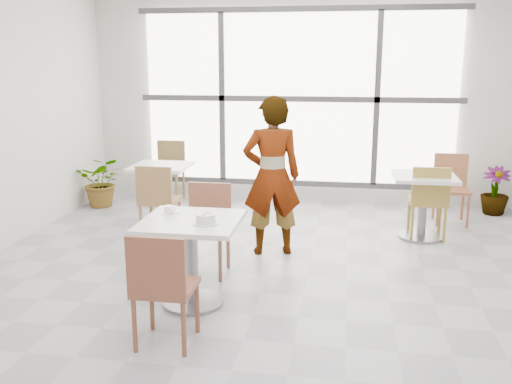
# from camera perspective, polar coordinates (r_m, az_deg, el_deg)

# --- Properties ---
(floor) EXTENTS (7.00, 7.00, 0.00)m
(floor) POSITION_cam_1_polar(r_m,az_deg,el_deg) (5.12, 0.55, -10.19)
(floor) COLOR #9E9EA5
(floor) RESTS_ON ground
(wall_back) EXTENTS (6.00, 0.00, 6.00)m
(wall_back) POSITION_cam_1_polar(r_m,az_deg,el_deg) (8.20, 4.31, 9.41)
(wall_back) COLOR silver
(wall_back) RESTS_ON ground
(wall_front) EXTENTS (6.00, 0.00, 6.00)m
(wall_front) POSITION_cam_1_polar(r_m,az_deg,el_deg) (1.45, -20.98, -9.20)
(wall_front) COLOR silver
(wall_front) RESTS_ON ground
(window) EXTENTS (4.60, 0.07, 2.52)m
(window) POSITION_cam_1_polar(r_m,az_deg,el_deg) (8.13, 4.27, 9.38)
(window) COLOR white
(window) RESTS_ON ground
(main_table) EXTENTS (0.80, 0.80, 0.75)m
(main_table) POSITION_cam_1_polar(r_m,az_deg,el_deg) (4.76, -6.52, -5.41)
(main_table) COLOR white
(main_table) RESTS_ON ground
(chair_near) EXTENTS (0.42, 0.42, 0.87)m
(chair_near) POSITION_cam_1_polar(r_m,az_deg,el_deg) (4.08, -9.51, -9.03)
(chair_near) COLOR brown
(chair_near) RESTS_ON ground
(chair_far) EXTENTS (0.42, 0.42, 0.87)m
(chair_far) POSITION_cam_1_polar(r_m,az_deg,el_deg) (5.50, -4.92, -3.04)
(chair_far) COLOR brown
(chair_far) RESTS_ON ground
(oatmeal_bowl) EXTENTS (0.21, 0.21, 0.10)m
(oatmeal_bowl) POSITION_cam_1_polar(r_m,az_deg,el_deg) (4.55, -5.10, -2.68)
(oatmeal_bowl) COLOR silver
(oatmeal_bowl) RESTS_ON main_table
(coffee_cup) EXTENTS (0.16, 0.13, 0.07)m
(coffee_cup) POSITION_cam_1_polar(r_m,az_deg,el_deg) (4.89, -8.78, -1.82)
(coffee_cup) COLOR white
(coffee_cup) RESTS_ON main_table
(person) EXTENTS (0.70, 0.55, 1.69)m
(person) POSITION_cam_1_polar(r_m,az_deg,el_deg) (5.93, 1.62, 1.60)
(person) COLOR black
(person) RESTS_ON ground
(bg_table_left) EXTENTS (0.70, 0.70, 0.75)m
(bg_table_left) POSITION_cam_1_polar(r_m,az_deg,el_deg) (7.23, -9.56, 0.65)
(bg_table_left) COLOR white
(bg_table_left) RESTS_ON ground
(bg_table_right) EXTENTS (0.70, 0.70, 0.75)m
(bg_table_right) POSITION_cam_1_polar(r_m,az_deg,el_deg) (6.79, 16.56, -0.54)
(bg_table_right) COLOR silver
(bg_table_right) RESTS_ON ground
(bg_chair_left_near) EXTENTS (0.42, 0.42, 0.87)m
(bg_chair_left_near) POSITION_cam_1_polar(r_m,az_deg,el_deg) (6.60, -9.93, -0.45)
(bg_chair_left_near) COLOR #986D41
(bg_chair_left_near) RESTS_ON ground
(bg_chair_left_far) EXTENTS (0.42, 0.42, 0.87)m
(bg_chair_left_far) POSITION_cam_1_polar(r_m,az_deg,el_deg) (8.46, -8.74, 2.59)
(bg_chair_left_far) COLOR olive
(bg_chair_left_far) RESTS_ON ground
(bg_chair_right_near) EXTENTS (0.42, 0.42, 0.87)m
(bg_chair_right_near) POSITION_cam_1_polar(r_m,az_deg,el_deg) (6.75, 17.08, -0.53)
(bg_chair_right_near) COLOR #A48436
(bg_chair_right_near) RESTS_ON ground
(bg_chair_right_far) EXTENTS (0.42, 0.42, 0.87)m
(bg_chair_right_far) POSITION_cam_1_polar(r_m,az_deg,el_deg) (7.61, 19.13, 0.83)
(bg_chair_right_far) COLOR #A15F3F
(bg_chair_right_far) RESTS_ON ground
(plant_left) EXTENTS (0.74, 0.67, 0.72)m
(plant_left) POSITION_cam_1_polar(r_m,az_deg,el_deg) (8.28, -15.30, 1.04)
(plant_left) COLOR #508C47
(plant_left) RESTS_ON ground
(plant_right) EXTENTS (0.42, 0.42, 0.65)m
(plant_right) POSITION_cam_1_polar(r_m,az_deg,el_deg) (8.23, 23.02, 0.11)
(plant_right) COLOR #568043
(plant_right) RESTS_ON ground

